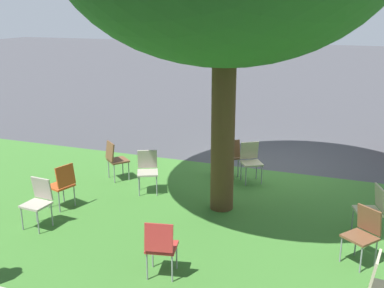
{
  "coord_description": "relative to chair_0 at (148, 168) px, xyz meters",
  "views": [
    {
      "loc": [
        -1.88,
        10.5,
        3.71
      ],
      "look_at": [
        1.3,
        1.87,
        0.98
      ],
      "focal_mm": 43.23,
      "sensor_mm": 36.0,
      "label": 1
    }
  ],
  "objects": [
    {
      "name": "ground",
      "position": [
        -2.1,
        -2.36,
        -0.52
      ],
      "size": [
        80.0,
        80.0,
        0.0
      ],
      "primitive_type": "plane",
      "color": "#424247"
    },
    {
      "name": "chair_1",
      "position": [
        1.15,
        1.31,
        0.0
      ],
      "size": [
        0.52,
        0.52,
        0.88
      ],
      "color": "#C64C1E",
      "rests_on": "ground"
    },
    {
      "name": "grass_verge",
      "position": [
        -2.1,
        0.84,
        -0.52
      ],
      "size": [
        48.0,
        6.0,
        0.01
      ],
      "primitive_type": "cube",
      "color": "#3D752D",
      "rests_on": "ground"
    },
    {
      "name": "chair_2",
      "position": [
        0.98,
        -0.38,
        0.0
      ],
      "size": [
        0.59,
        0.59,
        0.88
      ],
      "color": "brown",
      "rests_on": "ground"
    },
    {
      "name": "chair_9",
      "position": [
        -4.46,
        2.82,
        0.0
      ],
      "size": [
        0.47,
        0.47,
        0.88
      ],
      "color": "beige",
      "rests_on": "ground"
    },
    {
      "name": "chair_5",
      "position": [
        1.08,
        2.11,
        0.0
      ],
      "size": [
        0.45,
        0.46,
        0.88
      ],
      "color": "#ADA393",
      "rests_on": "ground"
    },
    {
      "name": "chair_6",
      "position": [
        -1.86,
        -1.34,
        0.0
      ],
      "size": [
        0.57,
        0.58,
        0.88
      ],
      "color": "beige",
      "rests_on": "ground"
    },
    {
      "name": "chair_0",
      "position": [
        0.0,
        0.0,
        0.0
      ],
      "size": [
        0.55,
        0.56,
        0.88
      ],
      "color": "#ADA393",
      "rests_on": "ground"
    },
    {
      "name": "chair_4",
      "position": [
        -4.36,
        0.46,
        0.0
      ],
      "size": [
        0.53,
        0.53,
        0.88
      ],
      "color": "beige",
      "rests_on": "ground"
    },
    {
      "name": "chair_3",
      "position": [
        -1.34,
        -1.46,
        0.0
      ],
      "size": [
        0.58,
        0.59,
        0.88
      ],
      "color": "brown",
      "rests_on": "ground"
    },
    {
      "name": "chair_7",
      "position": [
        -1.56,
        2.85,
        0.0
      ],
      "size": [
        0.49,
        0.5,
        0.88
      ],
      "color": "#B7332D",
      "rests_on": "ground"
    },
    {
      "name": "chair_8",
      "position": [
        -4.23,
        1.44,
        0.0
      ],
      "size": [
        0.58,
        0.58,
        0.88
      ],
      "color": "brown",
      "rests_on": "ground"
    }
  ]
}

